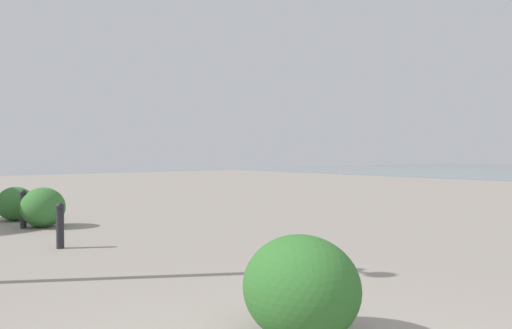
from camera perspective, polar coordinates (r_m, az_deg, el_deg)
name	(u,v)px	position (r m, az deg, el deg)	size (l,w,h in m)	color
bollard_near	(60,224)	(8.25, -22.74, -6.75)	(0.13, 0.13, 0.74)	#232328
bollard_mid	(23,208)	(10.82, -26.48, -4.77)	(0.13, 0.13, 0.80)	#232328
shrub_low	(43,207)	(10.80, -24.51, -4.76)	(0.98, 0.88, 0.83)	#387533
shrub_round	(301,288)	(3.95, 5.49, -14.70)	(1.01, 0.91, 0.86)	#2D6628
shrub_wide	(16,204)	(12.14, -27.23, -4.26)	(0.92, 0.82, 0.78)	#387533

